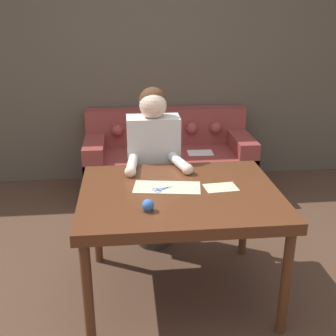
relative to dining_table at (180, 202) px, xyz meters
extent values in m
plane|color=#4C3323|center=(-0.09, 0.04, -0.69)|extent=(16.00, 16.00, 0.00)
cube|color=brown|center=(-0.09, 2.18, 0.61)|extent=(8.00, 0.06, 2.60)
cube|color=#562D19|center=(0.00, 0.00, 0.04)|extent=(1.25, 1.00, 0.07)
cylinder|color=#562D19|center=(-0.57, -0.44, -0.34)|extent=(0.06, 0.06, 0.69)
cylinder|color=#562D19|center=(0.57, -0.44, -0.34)|extent=(0.06, 0.06, 0.69)
cylinder|color=#562D19|center=(-0.57, 0.44, -0.34)|extent=(0.06, 0.06, 0.69)
cylinder|color=#562D19|center=(0.57, 0.44, -0.34)|extent=(0.06, 0.06, 0.69)
cube|color=brown|center=(0.11, 1.74, -0.47)|extent=(1.71, 0.79, 0.44)
cube|color=brown|center=(0.11, 2.02, -0.05)|extent=(1.71, 0.22, 0.39)
cube|color=brown|center=(-0.65, 1.74, -0.39)|extent=(0.20, 0.79, 0.60)
cube|color=brown|center=(0.87, 1.74, -0.39)|extent=(0.20, 0.79, 0.60)
sphere|color=brown|center=(-0.42, 1.90, -0.05)|extent=(0.13, 0.13, 0.13)
sphere|color=brown|center=(-0.15, 1.90, -0.05)|extent=(0.13, 0.13, 0.13)
sphere|color=brown|center=(0.11, 1.90, -0.05)|extent=(0.13, 0.13, 0.13)
sphere|color=brown|center=(0.37, 1.90, -0.05)|extent=(0.13, 0.13, 0.13)
sphere|color=brown|center=(0.63, 1.90, -0.05)|extent=(0.13, 0.13, 0.13)
cube|color=white|center=(0.43, 1.64, -0.25)|extent=(0.26, 0.19, 0.00)
cylinder|color=#33281E|center=(-0.12, 0.68, -0.45)|extent=(0.28, 0.28, 0.48)
cube|color=beige|center=(-0.12, 0.68, 0.09)|extent=(0.40, 0.22, 0.59)
sphere|color=beige|center=(-0.12, 0.66, 0.48)|extent=(0.20, 0.20, 0.20)
sphere|color=#472D19|center=(-0.12, 0.69, 0.50)|extent=(0.21, 0.21, 0.21)
cylinder|color=beige|center=(-0.29, 0.42, 0.11)|extent=(0.10, 0.30, 0.07)
sphere|color=beige|center=(-0.30, 0.27, 0.11)|extent=(0.08, 0.08, 0.08)
cylinder|color=beige|center=(0.05, 0.42, 0.11)|extent=(0.15, 0.30, 0.07)
sphere|color=beige|center=(0.09, 0.28, 0.11)|extent=(0.08, 0.08, 0.08)
cube|color=beige|center=(-0.07, 0.06, 0.08)|extent=(0.45, 0.27, 0.00)
cube|color=beige|center=(0.27, 0.02, 0.08)|extent=(0.22, 0.17, 0.00)
cube|color=silver|center=(-0.01, 0.09, 0.08)|extent=(0.11, 0.09, 0.00)
cube|color=#2D569E|center=(-0.10, 0.03, 0.08)|extent=(0.08, 0.06, 0.00)
torus|color=#2D569E|center=(-0.14, 0.00, 0.08)|extent=(0.04, 0.04, 0.01)
cube|color=silver|center=(0.00, 0.07, 0.08)|extent=(0.13, 0.05, 0.00)
cube|color=#2D569E|center=(-0.11, 0.04, 0.08)|extent=(0.09, 0.03, 0.00)
torus|color=#2D569E|center=(-0.15, 0.03, 0.08)|extent=(0.04, 0.04, 0.01)
cylinder|color=silver|center=(-0.07, 0.05, 0.08)|extent=(0.01, 0.01, 0.01)
cylinder|color=#4C3828|center=(-0.21, -0.26, 0.08)|extent=(0.06, 0.06, 0.01)
sphere|color=#3366B2|center=(-0.21, -0.26, 0.11)|extent=(0.07, 0.07, 0.07)
camera|label=1|loc=(-0.32, -2.40, 1.15)|focal=45.00mm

